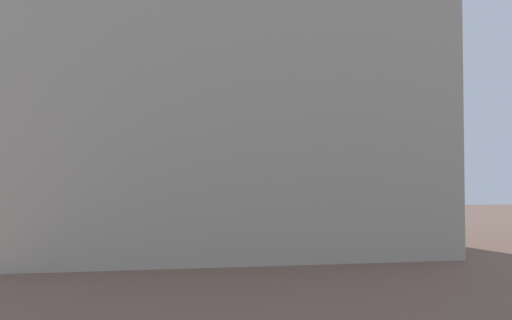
{
  "coord_description": "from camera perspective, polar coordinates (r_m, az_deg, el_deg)",
  "views": [
    {
      "loc": [
        -2.25,
        -1.22,
        4.83
      ],
      "look_at": [
        -0.39,
        10.61,
        5.19
      ],
      "focal_mm": 34.03,
      "sensor_mm": 36.0,
      "label": 1
    }
  ],
  "objects": [
    {
      "name": "landmark_building",
      "position": [
        32.18,
        -3.64,
        10.43
      ],
      "size": [
        25.38,
        12.77,
        35.55
      ],
      "color": "#B2A893",
      "rests_on": "ground_plane"
    }
  ]
}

